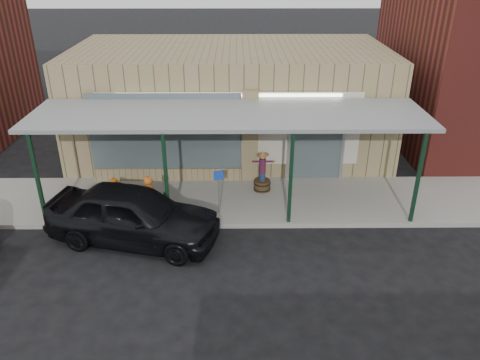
{
  "coord_description": "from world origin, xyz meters",
  "views": [
    {
      "loc": [
        0.24,
        -9.95,
        7.55
      ],
      "look_at": [
        0.34,
        2.6,
        1.33
      ],
      "focal_mm": 35.0,
      "sensor_mm": 36.0,
      "label": 1
    }
  ],
  "objects_px": {
    "barrel_pumpkin": "(115,189)",
    "handicap_sign": "(219,186)",
    "barrel_scarecrow": "(262,177)",
    "parked_sedan": "(133,215)"
  },
  "relations": [
    {
      "from": "handicap_sign",
      "to": "barrel_pumpkin",
      "type": "bearing_deg",
      "value": 148.9
    },
    {
      "from": "barrel_scarecrow",
      "to": "parked_sedan",
      "type": "height_order",
      "value": "parked_sedan"
    },
    {
      "from": "barrel_pumpkin",
      "to": "handicap_sign",
      "type": "relative_size",
      "value": 0.51
    },
    {
      "from": "barrel_pumpkin",
      "to": "handicap_sign",
      "type": "height_order",
      "value": "handicap_sign"
    },
    {
      "from": "barrel_scarecrow",
      "to": "parked_sedan",
      "type": "relative_size",
      "value": 0.28
    },
    {
      "from": "barrel_pumpkin",
      "to": "handicap_sign",
      "type": "bearing_deg",
      "value": -18.62
    },
    {
      "from": "barrel_scarecrow",
      "to": "parked_sedan",
      "type": "bearing_deg",
      "value": -159.21
    },
    {
      "from": "barrel_scarecrow",
      "to": "handicap_sign",
      "type": "xyz_separation_m",
      "value": [
        -1.41,
        -1.54,
        0.45
      ]
    },
    {
      "from": "barrel_scarecrow",
      "to": "parked_sedan",
      "type": "xyz_separation_m",
      "value": [
        -3.78,
        -2.79,
        0.2
      ]
    },
    {
      "from": "barrel_pumpkin",
      "to": "barrel_scarecrow",
      "type": "bearing_deg",
      "value": 4.17
    }
  ]
}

